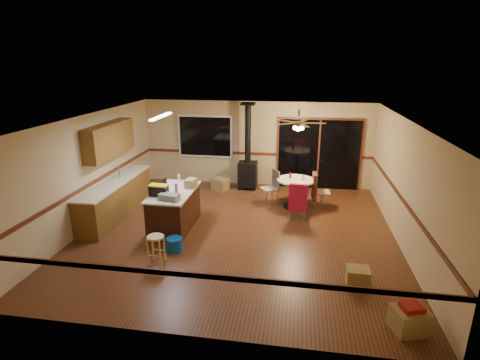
% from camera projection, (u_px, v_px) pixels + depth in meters
% --- Properties ---
extents(floor, '(7.00, 7.00, 0.00)m').
position_uv_depth(floor, '(238.00, 231.00, 8.63)').
color(floor, '#512A16').
rests_on(floor, ground).
extents(ceiling, '(7.00, 7.00, 0.00)m').
position_uv_depth(ceiling, '(238.00, 119.00, 7.83)').
color(ceiling, silver).
rests_on(ceiling, ground).
extents(wall_back, '(7.00, 0.00, 7.00)m').
position_uv_depth(wall_back, '(256.00, 144.00, 11.52)').
color(wall_back, tan).
rests_on(wall_back, ground).
extents(wall_front, '(7.00, 0.00, 7.00)m').
position_uv_depth(wall_front, '(195.00, 256.00, 4.94)').
color(wall_front, tan).
rests_on(wall_front, ground).
extents(wall_left, '(0.00, 7.00, 7.00)m').
position_uv_depth(wall_left, '(91.00, 171.00, 8.75)').
color(wall_left, tan).
rests_on(wall_left, ground).
extents(wall_right, '(0.00, 7.00, 7.00)m').
position_uv_depth(wall_right, '(405.00, 186.00, 7.71)').
color(wall_right, tan).
rests_on(wall_right, ground).
extents(chair_rail, '(7.00, 7.00, 0.08)m').
position_uv_depth(chair_rail, '(238.00, 190.00, 8.32)').
color(chair_rail, '#542615').
rests_on(chair_rail, ground).
extents(window, '(1.72, 0.10, 1.32)m').
position_uv_depth(window, '(205.00, 136.00, 11.65)').
color(window, black).
rests_on(window, ground).
extents(sliding_door, '(2.52, 0.10, 2.10)m').
position_uv_depth(sliding_door, '(319.00, 155.00, 11.27)').
color(sliding_door, black).
rests_on(sliding_door, ground).
extents(lower_cabinets, '(0.60, 3.00, 0.86)m').
position_uv_depth(lower_cabinets, '(116.00, 199.00, 9.45)').
color(lower_cabinets, brown).
rests_on(lower_cabinets, ground).
extents(countertop, '(0.64, 3.04, 0.04)m').
position_uv_depth(countertop, '(114.00, 182.00, 9.31)').
color(countertop, beige).
rests_on(countertop, lower_cabinets).
extents(upper_cabinets, '(0.35, 2.00, 0.80)m').
position_uv_depth(upper_cabinets, '(109.00, 140.00, 9.20)').
color(upper_cabinets, brown).
rests_on(upper_cabinets, ground).
extents(kitchen_island, '(0.88, 1.68, 0.90)m').
position_uv_depth(kitchen_island, '(175.00, 209.00, 8.72)').
color(kitchen_island, black).
rests_on(kitchen_island, ground).
extents(wood_stove, '(0.55, 0.50, 2.52)m').
position_uv_depth(wood_stove, '(248.00, 165.00, 11.30)').
color(wood_stove, black).
rests_on(wood_stove, ground).
extents(ceiling_fan, '(0.24, 0.24, 0.55)m').
position_uv_depth(ceiling_fan, '(298.00, 125.00, 9.38)').
color(ceiling_fan, brown).
rests_on(ceiling_fan, ceiling).
extents(fluorescent_strip, '(0.10, 1.20, 0.04)m').
position_uv_depth(fluorescent_strip, '(161.00, 116.00, 8.40)').
color(fluorescent_strip, white).
rests_on(fluorescent_strip, ceiling).
extents(toolbox_grey, '(0.46, 0.32, 0.13)m').
position_uv_depth(toolbox_grey, '(169.00, 197.00, 8.04)').
color(toolbox_grey, slate).
rests_on(toolbox_grey, kitchen_island).
extents(toolbox_black, '(0.41, 0.24, 0.22)m').
position_uv_depth(toolbox_black, '(159.00, 191.00, 8.27)').
color(toolbox_black, black).
rests_on(toolbox_black, kitchen_island).
extents(toolbox_yellow_lid, '(0.43, 0.25, 0.03)m').
position_uv_depth(toolbox_yellow_lid, '(158.00, 185.00, 8.23)').
color(toolbox_yellow_lid, gold).
rests_on(toolbox_yellow_lid, toolbox_black).
extents(box_on_island, '(0.26, 0.33, 0.20)m').
position_uv_depth(box_on_island, '(191.00, 183.00, 8.82)').
color(box_on_island, olive).
rests_on(box_on_island, kitchen_island).
extents(bottle_dark, '(0.09, 0.09, 0.29)m').
position_uv_depth(bottle_dark, '(165.00, 184.00, 8.61)').
color(bottle_dark, black).
rests_on(bottle_dark, kitchen_island).
extents(bottle_pink, '(0.08, 0.08, 0.23)m').
position_uv_depth(bottle_pink, '(176.00, 188.00, 8.43)').
color(bottle_pink, '#D84C8C').
rests_on(bottle_pink, kitchen_island).
extents(bottle_white, '(0.07, 0.07, 0.19)m').
position_uv_depth(bottle_white, '(179.00, 179.00, 9.18)').
color(bottle_white, white).
rests_on(bottle_white, kitchen_island).
extents(bar_stool, '(0.38, 0.38, 0.58)m').
position_uv_depth(bar_stool, '(156.00, 250.00, 7.20)').
color(bar_stool, tan).
rests_on(bar_stool, floor).
extents(blue_bucket, '(0.39, 0.39, 0.28)m').
position_uv_depth(blue_bucket, '(174.00, 244.00, 7.73)').
color(blue_bucket, '#0C4EB1').
rests_on(blue_bucket, floor).
extents(dining_table, '(0.98, 0.98, 0.78)m').
position_uv_depth(dining_table, '(295.00, 188.00, 9.90)').
color(dining_table, black).
rests_on(dining_table, ground).
extents(glass_red, '(0.07, 0.07, 0.15)m').
position_uv_depth(glass_red, '(290.00, 175.00, 9.92)').
color(glass_red, '#590C14').
rests_on(glass_red, dining_table).
extents(glass_cream, '(0.08, 0.08, 0.14)m').
position_uv_depth(glass_cream, '(303.00, 178.00, 9.73)').
color(glass_cream, beige).
rests_on(glass_cream, dining_table).
extents(chair_left, '(0.55, 0.55, 0.51)m').
position_uv_depth(chair_left, '(273.00, 183.00, 10.12)').
color(chair_left, gray).
rests_on(chair_left, ground).
extents(chair_near, '(0.48, 0.51, 0.70)m').
position_uv_depth(chair_near, '(298.00, 198.00, 9.04)').
color(chair_near, gray).
rests_on(chair_near, ground).
extents(chair_right, '(0.48, 0.44, 0.70)m').
position_uv_depth(chair_right, '(315.00, 186.00, 9.84)').
color(chair_right, gray).
rests_on(chair_right, ground).
extents(box_under_window, '(0.55, 0.51, 0.36)m').
position_uv_depth(box_under_window, '(220.00, 184.00, 11.33)').
color(box_under_window, olive).
rests_on(box_under_window, floor).
extents(box_corner_a, '(0.57, 0.52, 0.36)m').
position_uv_depth(box_corner_a, '(410.00, 320.00, 5.41)').
color(box_corner_a, olive).
rests_on(box_corner_a, floor).
extents(box_corner_b, '(0.39, 0.34, 0.32)m').
position_uv_depth(box_corner_b, '(358.00, 277.00, 6.54)').
color(box_corner_b, olive).
rests_on(box_corner_b, floor).
extents(box_small_red, '(0.36, 0.33, 0.08)m').
position_uv_depth(box_small_red, '(412.00, 307.00, 5.35)').
color(box_small_red, maroon).
rests_on(box_small_red, box_corner_a).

